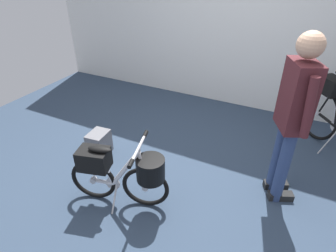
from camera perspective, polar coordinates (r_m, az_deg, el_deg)
name	(u,v)px	position (r m, az deg, el deg)	size (l,w,h in m)	color
ground_plane	(172,178)	(3.14, 0.84, -10.35)	(6.39, 6.39, 0.00)	#2D3D51
back_wall	(239,14)	(4.41, 14.02, 21.09)	(6.39, 0.10, 2.74)	white
folding_bike_foreground	(122,172)	(2.66, -9.18, -9.04)	(0.94, 0.52, 0.69)	black
visitor_near_wall	(293,114)	(2.65, 23.88, 2.23)	(0.37, 0.49, 1.61)	navy
backpack_on_floor	(99,143)	(3.50, -13.76, -3.42)	(0.26, 0.29, 0.29)	slate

